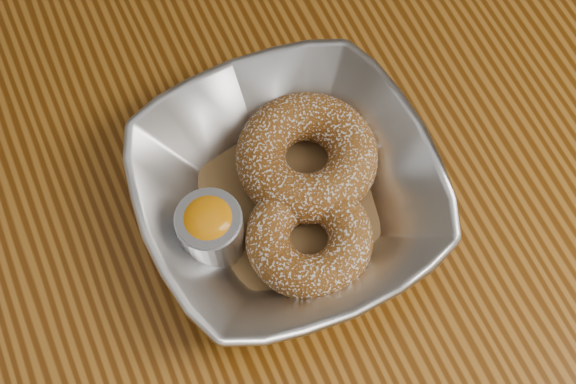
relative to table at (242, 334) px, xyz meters
name	(u,v)px	position (x,y,z in m)	size (l,w,h in m)	color
table	(242,334)	(0.00, 0.00, 0.00)	(1.20, 0.80, 0.75)	brown
serving_bowl	(288,193)	(0.07, 0.05, 0.13)	(0.22, 0.22, 0.05)	#B5B7BC
parchment	(288,203)	(0.07, 0.05, 0.11)	(0.14, 0.14, 0.00)	brown
donut_back	(307,157)	(0.09, 0.07, 0.13)	(0.11, 0.11, 0.04)	brown
donut_front	(309,238)	(0.07, 0.01, 0.13)	(0.09, 0.09, 0.03)	brown
ramekin	(210,229)	(0.00, 0.05, 0.14)	(0.05, 0.05, 0.05)	#B5B7BC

